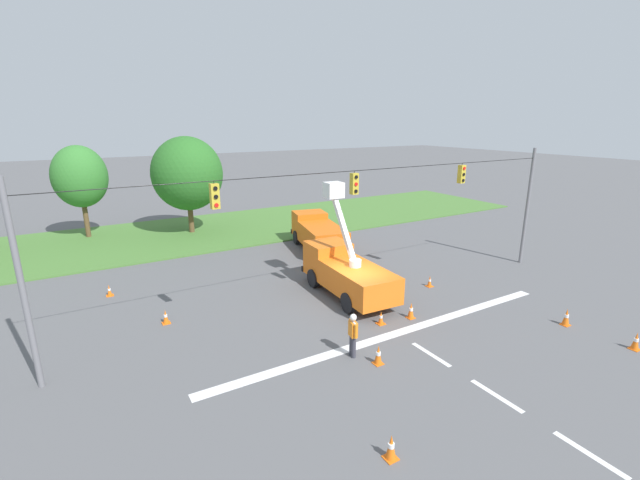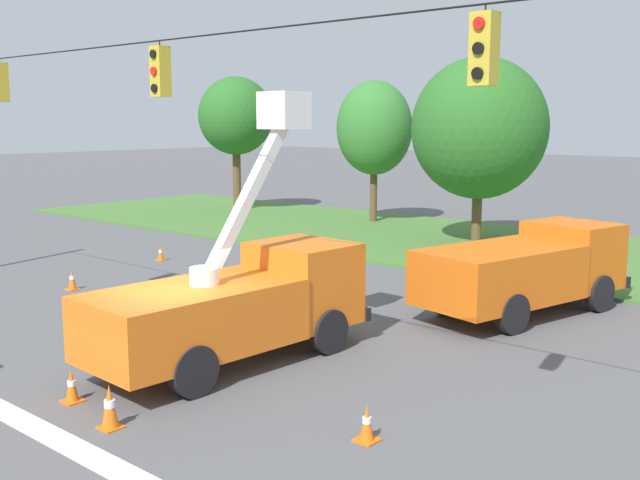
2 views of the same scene
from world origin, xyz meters
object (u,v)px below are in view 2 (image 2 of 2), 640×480
object	(u,v)px
traffic_cone_lane_edge_b	(72,386)
tree_far_west	(236,116)
tree_west	(374,128)
traffic_cone_foreground_left	(72,280)
utility_truck_support_near	(526,268)
traffic_cone_near_bucket	(367,424)
tree_centre	(479,128)
utility_truck_bucket_lift	(239,299)
traffic_cone_centre_line	(110,407)
traffic_cone_mid_right	(161,253)

from	to	relation	value
traffic_cone_lane_edge_b	tree_far_west	bearing A→B (deg)	131.20
tree_west	traffic_cone_lane_edge_b	world-z (taller)	tree_west
tree_far_west	traffic_cone_foreground_left	size ratio (longest dim) A/B	11.44
utility_truck_support_near	tree_west	bearing A→B (deg)	139.89
traffic_cone_near_bucket	tree_centre	bearing A→B (deg)	114.37
utility_truck_bucket_lift	traffic_cone_lane_edge_b	size ratio (longest dim) A/B	10.55
tree_centre	tree_far_west	bearing A→B (deg)	174.93
tree_centre	traffic_cone_near_bucket	distance (m)	20.43
traffic_cone_lane_edge_b	traffic_cone_centre_line	xyz separation A→B (m)	(1.56, -0.23, 0.08)
utility_truck_support_near	utility_truck_bucket_lift	bearing A→B (deg)	-110.10
utility_truck_bucket_lift	traffic_cone_mid_right	size ratio (longest dim) A/B	10.78
tree_centre	traffic_cone_foreground_left	world-z (taller)	tree_centre
tree_centre	traffic_cone_foreground_left	bearing A→B (deg)	-108.46
tree_far_west	tree_west	distance (m)	8.77
tree_west	traffic_cone_near_bucket	world-z (taller)	tree_west
utility_truck_support_near	tree_far_west	bearing A→B (deg)	155.17
traffic_cone_centre_line	tree_far_west	bearing A→B (deg)	133.15
utility_truck_bucket_lift	utility_truck_support_near	distance (m)	8.22
tree_far_west	tree_centre	bearing A→B (deg)	-5.07
traffic_cone_lane_edge_b	traffic_cone_centre_line	distance (m)	1.58
traffic_cone_foreground_left	traffic_cone_lane_edge_b	bearing A→B (deg)	-30.98
traffic_cone_foreground_left	traffic_cone_centre_line	distance (m)	11.11
traffic_cone_foreground_left	traffic_cone_centre_line	size ratio (longest dim) A/B	0.86
tree_west	traffic_cone_lane_edge_b	bearing A→B (deg)	-65.68
utility_truck_bucket_lift	traffic_cone_mid_right	world-z (taller)	utility_truck_bucket_lift
tree_far_west	traffic_cone_near_bucket	distance (m)	31.48
tree_west	traffic_cone_foreground_left	distance (m)	18.66
traffic_cone_mid_right	tree_far_west	bearing A→B (deg)	126.44
traffic_cone_mid_right	traffic_cone_foreground_left	bearing A→B (deg)	-68.43
traffic_cone_foreground_left	traffic_cone_near_bucket	bearing A→B (deg)	-11.74
tree_far_west	utility_truck_bucket_lift	xyz separation A→B (m)	(19.59, -18.09, -3.97)
tree_centre	traffic_cone_mid_right	bearing A→B (deg)	-123.28
traffic_cone_lane_edge_b	traffic_cone_centre_line	world-z (taller)	traffic_cone_centre_line
tree_far_west	traffic_cone_centre_line	xyz separation A→B (m)	(20.60, -21.98, -4.93)
tree_far_west	traffic_cone_mid_right	xyz separation A→B (m)	(8.92, -12.08, -5.03)
tree_far_west	traffic_cone_near_bucket	bearing A→B (deg)	-39.03
traffic_cone_mid_right	utility_truck_bucket_lift	bearing A→B (deg)	-29.40
tree_far_west	utility_truck_bucket_lift	distance (m)	26.96
utility_truck_bucket_lift	traffic_cone_near_bucket	distance (m)	4.90
traffic_cone_foreground_left	traffic_cone_lane_edge_b	distance (m)	9.63
tree_far_west	utility_truck_support_near	bearing A→B (deg)	-24.83
traffic_cone_mid_right	traffic_cone_near_bucket	xyz separation A→B (m)	(15.23, -7.49, 0.01)
utility_truck_support_near	traffic_cone_foreground_left	bearing A→B (deg)	-151.12
traffic_cone_centre_line	tree_west	bearing A→B (deg)	117.24
traffic_cone_near_bucket	traffic_cone_lane_edge_b	bearing A→B (deg)	-156.84
utility_truck_bucket_lift	utility_truck_support_near	bearing A→B (deg)	69.90
traffic_cone_mid_right	traffic_cone_lane_edge_b	bearing A→B (deg)	-43.70
tree_far_west	traffic_cone_mid_right	world-z (taller)	tree_far_west
traffic_cone_lane_edge_b	tree_centre	bearing A→B (deg)	98.73
tree_centre	traffic_cone_lane_edge_b	size ratio (longest dim) A/B	12.35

